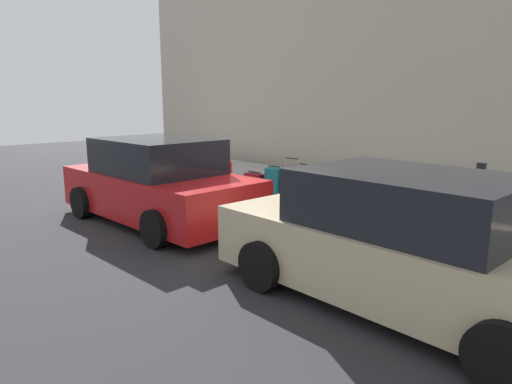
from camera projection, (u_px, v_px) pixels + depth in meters
name	position (u px, v px, depth m)	size (l,w,h in m)	color
ground_plane	(258.00, 217.00, 9.40)	(40.00, 40.00, 0.00)	#28282B
sidewalk_curb	(332.00, 197.00, 11.09)	(18.00, 5.00, 0.14)	#9E9B93
suitcase_teal_0	(420.00, 215.00, 7.60)	(0.37, 0.26, 0.99)	#0F606B
suitcase_maroon_1	(393.00, 213.00, 7.96)	(0.43, 0.22, 0.92)	maroon
suitcase_black_2	(371.00, 206.00, 8.35)	(0.36, 0.20, 0.87)	black
suitcase_navy_3	(350.00, 203.00, 8.71)	(0.41, 0.27, 0.66)	navy
suitcase_olive_4	(324.00, 195.00, 8.98)	(0.46, 0.26, 0.84)	#59601E
suitcase_silver_5	(304.00, 195.00, 9.34)	(0.36, 0.25, 0.97)	#9EA0A8
suitcase_red_6	(292.00, 188.00, 9.77)	(0.41, 0.22, 1.04)	red
suitcase_teal_7	(274.00, 185.00, 10.10)	(0.39, 0.28, 0.82)	#0F606B
suitcase_maroon_8	(255.00, 186.00, 10.43)	(0.50, 0.29, 0.64)	maroon
fire_hydrant	(228.00, 176.00, 11.13)	(0.39, 0.21, 0.80)	red
bollard_post	(205.00, 175.00, 11.55)	(0.15, 0.15, 0.74)	brown
parking_meter	(479.00, 191.00, 7.17)	(0.12, 0.09, 1.27)	slate
parked_car_beige_0	(405.00, 244.00, 5.27)	(4.65, 2.17, 1.57)	tan
parked_car_red_1	(158.00, 183.00, 8.95)	(4.41, 2.18, 1.64)	#AD1619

